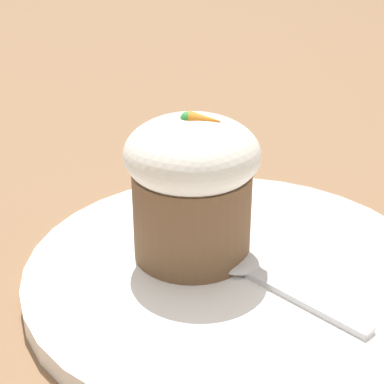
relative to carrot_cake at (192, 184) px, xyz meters
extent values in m
plane|color=#846042|center=(0.03, -0.01, -0.06)|extent=(4.00, 4.00, 0.00)
cylinder|color=white|center=(0.03, -0.01, -0.05)|extent=(0.25, 0.25, 0.01)
cylinder|color=brown|center=(0.00, 0.00, -0.02)|extent=(0.07, 0.07, 0.06)
ellipsoid|color=white|center=(0.00, 0.00, 0.02)|extent=(0.08, 0.08, 0.04)
cone|color=orange|center=(0.01, 0.00, 0.04)|extent=(0.02, 0.01, 0.01)
sphere|color=green|center=(0.00, 0.00, 0.04)|extent=(0.01, 0.01, 0.01)
cube|color=silver|center=(0.07, -0.04, -0.05)|extent=(0.07, 0.06, 0.00)
ellipsoid|color=silver|center=(0.03, -0.01, -0.04)|extent=(0.05, 0.04, 0.01)
camera|label=1|loc=(0.06, -0.34, 0.17)|focal=60.00mm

